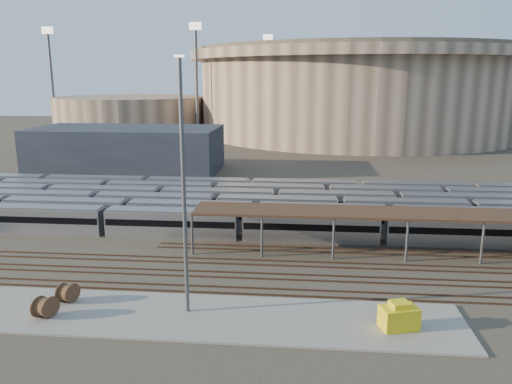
{
  "coord_description": "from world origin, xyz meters",
  "views": [
    {
      "loc": [
        5.2,
        -55.92,
        21.4
      ],
      "look_at": [
        -1.14,
        12.0,
        5.55
      ],
      "focal_mm": 35.0,
      "sensor_mm": 36.0,
      "label": 1
    }
  ],
  "objects_px": {
    "cable_reel_east": "(45,307)",
    "yard_light_pole": "(184,189)",
    "cable_reel_west": "(68,293)",
    "yellow_equipment": "(399,317)"
  },
  "relations": [
    {
      "from": "cable_reel_east",
      "to": "yard_light_pole",
      "type": "bearing_deg",
      "value": 10.7
    },
    {
      "from": "cable_reel_west",
      "to": "cable_reel_east",
      "type": "height_order",
      "value": "cable_reel_east"
    },
    {
      "from": "cable_reel_east",
      "to": "yellow_equipment",
      "type": "distance_m",
      "value": 31.36
    },
    {
      "from": "yard_light_pole",
      "to": "cable_reel_west",
      "type": "bearing_deg",
      "value": 176.16
    },
    {
      "from": "cable_reel_east",
      "to": "yard_light_pole",
      "type": "relative_size",
      "value": 0.09
    },
    {
      "from": "cable_reel_west",
      "to": "yard_light_pole",
      "type": "distance_m",
      "value": 15.96
    },
    {
      "from": "cable_reel_west",
      "to": "yard_light_pole",
      "type": "xyz_separation_m",
      "value": [
        11.89,
        -0.8,
        10.61
      ]
    },
    {
      "from": "cable_reel_west",
      "to": "yellow_equipment",
      "type": "bearing_deg",
      "value": -4.17
    },
    {
      "from": "cable_reel_west",
      "to": "yellow_equipment",
      "type": "distance_m",
      "value": 30.83
    },
    {
      "from": "cable_reel_west",
      "to": "yard_light_pole",
      "type": "relative_size",
      "value": 0.08
    }
  ]
}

